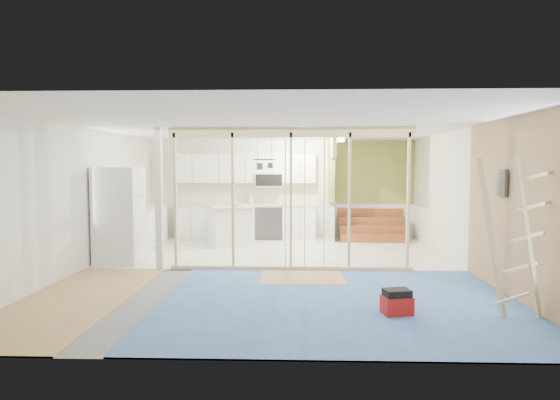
{
  "coord_description": "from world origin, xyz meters",
  "views": [
    {
      "loc": [
        0.38,
        -8.4,
        1.88
      ],
      "look_at": [
        0.08,
        0.6,
        1.25
      ],
      "focal_mm": 30.0,
      "sensor_mm": 36.0,
      "label": 1
    }
  ],
  "objects_px": {
    "ladder": "(515,239)",
    "toolbox": "(397,303)",
    "island": "(229,226)",
    "fridge": "(120,216)"
  },
  "relations": [
    {
      "from": "toolbox",
      "to": "ladder",
      "type": "bearing_deg",
      "value": -18.16
    },
    {
      "from": "island",
      "to": "ladder",
      "type": "xyz_separation_m",
      "value": [
        4.24,
        -5.39,
        0.54
      ]
    },
    {
      "from": "ladder",
      "to": "toolbox",
      "type": "bearing_deg",
      "value": 157.84
    },
    {
      "from": "island",
      "to": "toolbox",
      "type": "xyz_separation_m",
      "value": [
        2.87,
        -5.24,
        -0.31
      ]
    },
    {
      "from": "island",
      "to": "ladder",
      "type": "bearing_deg",
      "value": -74.79
    },
    {
      "from": "island",
      "to": "toolbox",
      "type": "distance_m",
      "value": 5.98
    },
    {
      "from": "fridge",
      "to": "ladder",
      "type": "xyz_separation_m",
      "value": [
        6.08,
        -3.23,
        0.08
      ]
    },
    {
      "from": "toolbox",
      "to": "island",
      "type": "bearing_deg",
      "value": 106.72
    },
    {
      "from": "fridge",
      "to": "ladder",
      "type": "distance_m",
      "value": 6.89
    },
    {
      "from": "toolbox",
      "to": "ladder",
      "type": "xyz_separation_m",
      "value": [
        1.37,
        -0.15,
        0.85
      ]
    }
  ]
}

